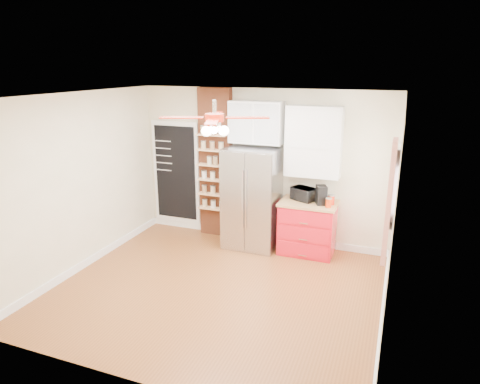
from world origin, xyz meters
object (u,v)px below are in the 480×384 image
at_px(toaster_oven, 304,194).
at_px(canister_left, 329,203).
at_px(coffee_maker, 321,195).
at_px(red_cabinet, 307,227).
at_px(pantry_jar_oats, 209,161).
at_px(fridge, 252,198).
at_px(ceiling_fan, 214,118).

bearing_deg(toaster_oven, canister_left, -2.56).
relative_size(coffee_maker, canister_left, 2.18).
height_order(red_cabinet, pantry_jar_oats, pantry_jar_oats).
bearing_deg(fridge, ceiling_fan, -88.24).
bearing_deg(toaster_oven, coffee_maker, 3.62).
distance_m(fridge, canister_left, 1.33).
bearing_deg(canister_left, red_cabinet, 155.82).
distance_m(red_cabinet, coffee_maker, 0.64).
bearing_deg(coffee_maker, toaster_oven, 135.01).
xyz_separation_m(toaster_oven, canister_left, (0.46, -0.23, -0.04)).
xyz_separation_m(ceiling_fan, canister_left, (1.27, 1.52, -1.45)).
xyz_separation_m(fridge, canister_left, (1.32, -0.11, 0.10)).
height_order(ceiling_fan, pantry_jar_oats, ceiling_fan).
relative_size(fridge, ceiling_fan, 1.25).
bearing_deg(canister_left, toaster_oven, 152.89).
bearing_deg(coffee_maker, ceiling_fan, -148.65).
xyz_separation_m(ceiling_fan, coffee_maker, (1.13, 1.64, -1.37)).
bearing_deg(red_cabinet, pantry_jar_oats, 177.53).
xyz_separation_m(red_cabinet, coffee_maker, (0.21, -0.04, 0.60)).
relative_size(toaster_oven, canister_left, 2.73).
distance_m(canister_left, pantry_jar_oats, 2.23).
relative_size(ceiling_fan, toaster_oven, 3.58).
bearing_deg(fridge, pantry_jar_oats, 171.41).
bearing_deg(red_cabinet, ceiling_fan, -118.71).
distance_m(fridge, coffee_maker, 1.19).
xyz_separation_m(fridge, red_cabinet, (0.97, 0.05, -0.42)).
distance_m(toaster_oven, pantry_jar_oats, 1.77).
height_order(fridge, coffee_maker, fridge).
relative_size(red_cabinet, pantry_jar_oats, 7.07).
height_order(canister_left, pantry_jar_oats, pantry_jar_oats).
relative_size(fridge, red_cabinet, 1.86).
distance_m(red_cabinet, toaster_oven, 0.57).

